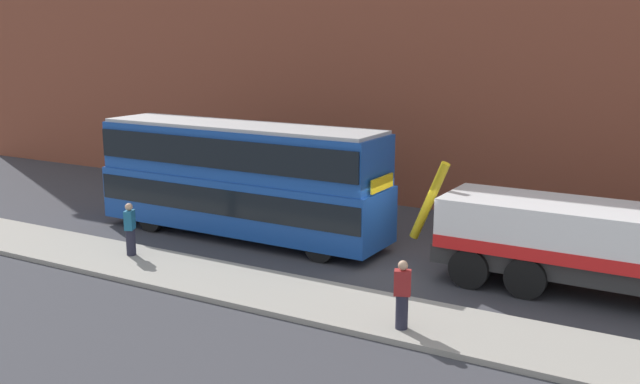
{
  "coord_description": "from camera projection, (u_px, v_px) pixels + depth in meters",
  "views": [
    {
      "loc": [
        8.18,
        -19.89,
        7.06
      ],
      "look_at": [
        -3.29,
        0.11,
        2.0
      ],
      "focal_mm": 40.15,
      "sensor_mm": 36.0,
      "label": 1
    }
  ],
  "objects": [
    {
      "name": "pedestrian_bystander",
      "position": [
        402.0,
        296.0,
        17.07
      ],
      "size": [
        0.47,
        0.39,
        1.71
      ],
      "rotation": [
        0.0,
        0.0,
        1.92
      ],
      "color": "#232333",
      "rests_on": "near_kerb"
    },
    {
      "name": "double_decker_bus",
      "position": [
        240.0,
        176.0,
        25.14
      ],
      "size": [
        11.07,
        2.67,
        4.06
      ],
      "rotation": [
        0.0,
        0.0,
        -0.01
      ],
      "color": "#19479E",
      "rests_on": "ground_plane"
    },
    {
      "name": "recovery_tow_truck",
      "position": [
        621.0,
        238.0,
        19.14
      ],
      "size": [
        10.16,
        2.74,
        3.67
      ],
      "rotation": [
        0.0,
        0.0,
        -0.01
      ],
      "color": "#2D2D2D",
      "rests_on": "ground_plane"
    },
    {
      "name": "near_kerb",
      "position": [
        347.0,
        307.0,
        18.77
      ],
      "size": [
        60.0,
        2.8,
        0.15
      ],
      "primitive_type": "cube",
      "color": "gray",
      "rests_on": "ground_plane"
    },
    {
      "name": "ground_plane",
      "position": [
        409.0,
        266.0,
        22.34
      ],
      "size": [
        120.0,
        120.0,
        0.0
      ],
      "primitive_type": "plane",
      "color": "#38383D"
    },
    {
      "name": "building_facade",
      "position": [
        497.0,
        8.0,
        27.38
      ],
      "size": [
        60.0,
        1.5,
        16.0
      ],
      "color": "brown",
      "rests_on": "ground_plane"
    },
    {
      "name": "pedestrian_onlooker",
      "position": [
        130.0,
        230.0,
        22.83
      ],
      "size": [
        0.41,
        0.47,
        1.71
      ],
      "rotation": [
        0.0,
        0.0,
        0.45
      ],
      "color": "#232333",
      "rests_on": "near_kerb"
    }
  ]
}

